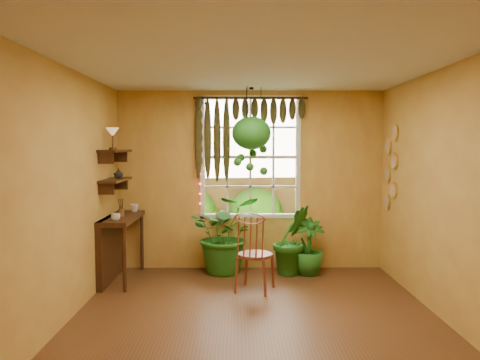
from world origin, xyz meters
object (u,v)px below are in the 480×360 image
object	(u,v)px
potted_plant_mid	(292,240)
hanging_basket	(251,138)
windsor_chair	(254,265)
potted_plant_left	(227,234)
counter_ledge	(114,241)

from	to	relation	value
potted_plant_mid	hanging_basket	world-z (taller)	hanging_basket
windsor_chair	potted_plant_left	size ratio (longest dim) A/B	1.03
potted_plant_mid	windsor_chair	bearing A→B (deg)	-125.30
windsor_chair	potted_plant_mid	xyz separation A→B (m)	(0.58, 0.81, 0.16)
potted_plant_left	hanging_basket	world-z (taller)	hanging_basket
counter_ledge	potted_plant_mid	distance (m)	2.52
potted_plant_left	hanging_basket	size ratio (longest dim) A/B	0.91
potted_plant_left	windsor_chair	bearing A→B (deg)	-67.23
potted_plant_left	potted_plant_mid	xyz separation A→B (m)	(0.95, -0.08, -0.07)
potted_plant_mid	potted_plant_left	bearing A→B (deg)	175.25
counter_ledge	windsor_chair	distance (m)	2.01
counter_ledge	windsor_chair	world-z (taller)	windsor_chair
potted_plant_left	potted_plant_mid	bearing A→B (deg)	-4.75
windsor_chair	potted_plant_left	xyz separation A→B (m)	(-0.37, 0.89, 0.23)
counter_ledge	hanging_basket	xyz separation A→B (m)	(1.91, 0.25, 1.42)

